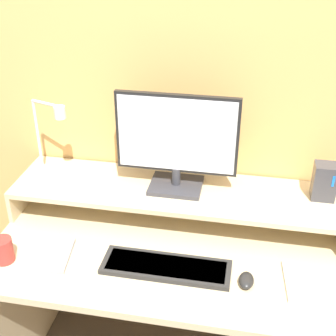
{
  "coord_description": "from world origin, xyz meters",
  "views": [
    {
      "loc": [
        0.28,
        -1.06,
        1.94
      ],
      "look_at": [
        -0.0,
        0.41,
        1.1
      ],
      "focal_mm": 50.0,
      "sensor_mm": 36.0,
      "label": 1
    }
  ],
  "objects_px": {
    "mouse": "(246,280)",
    "mug": "(3,250)",
    "monitor": "(176,142)",
    "desk_lamp": "(49,136)",
    "remote_control": "(64,256)",
    "router_dock": "(324,181)",
    "remote_secondary": "(291,281)",
    "keyboard": "(166,267)"
  },
  "relations": [
    {
      "from": "router_dock",
      "to": "remote_secondary",
      "type": "bearing_deg",
      "value": -107.53
    },
    {
      "from": "router_dock",
      "to": "keyboard",
      "type": "height_order",
      "value": "router_dock"
    },
    {
      "from": "keyboard",
      "to": "mouse",
      "type": "relative_size",
      "value": 5.62
    },
    {
      "from": "router_dock",
      "to": "remote_control",
      "type": "xyz_separation_m",
      "value": [
        -0.97,
        -0.39,
        -0.21
      ]
    },
    {
      "from": "keyboard",
      "to": "mug",
      "type": "relative_size",
      "value": 4.89
    },
    {
      "from": "remote_secondary",
      "to": "router_dock",
      "type": "bearing_deg",
      "value": 72.47
    },
    {
      "from": "remote_control",
      "to": "monitor",
      "type": "bearing_deg",
      "value": 43.82
    },
    {
      "from": "monitor",
      "to": "router_dock",
      "type": "relative_size",
      "value": 3.24
    },
    {
      "from": "monitor",
      "to": "remote_control",
      "type": "relative_size",
      "value": 2.44
    },
    {
      "from": "monitor",
      "to": "mouse",
      "type": "height_order",
      "value": "monitor"
    },
    {
      "from": "monitor",
      "to": "desk_lamp",
      "type": "distance_m",
      "value": 0.55
    },
    {
      "from": "mug",
      "to": "monitor",
      "type": "bearing_deg",
      "value": 35.34
    },
    {
      "from": "mug",
      "to": "mouse",
      "type": "bearing_deg",
      "value": 2.65
    },
    {
      "from": "router_dock",
      "to": "mug",
      "type": "bearing_deg",
      "value": -159.31
    },
    {
      "from": "mouse",
      "to": "router_dock",
      "type": "bearing_deg",
      "value": 55.81
    },
    {
      "from": "desk_lamp",
      "to": "mouse",
      "type": "height_order",
      "value": "desk_lamp"
    },
    {
      "from": "desk_lamp",
      "to": "router_dock",
      "type": "height_order",
      "value": "desk_lamp"
    },
    {
      "from": "desk_lamp",
      "to": "mug",
      "type": "bearing_deg",
      "value": -95.32
    },
    {
      "from": "mouse",
      "to": "remote_control",
      "type": "height_order",
      "value": "mouse"
    },
    {
      "from": "remote_secondary",
      "to": "monitor",
      "type": "bearing_deg",
      "value": 144.95
    },
    {
      "from": "monitor",
      "to": "remote_secondary",
      "type": "relative_size",
      "value": 2.4
    },
    {
      "from": "router_dock",
      "to": "keyboard",
      "type": "bearing_deg",
      "value": -146.33
    },
    {
      "from": "remote_secondary",
      "to": "desk_lamp",
      "type": "bearing_deg",
      "value": 161.56
    },
    {
      "from": "monitor",
      "to": "desk_lamp",
      "type": "height_order",
      "value": "monitor"
    },
    {
      "from": "desk_lamp",
      "to": "keyboard",
      "type": "height_order",
      "value": "desk_lamp"
    },
    {
      "from": "mouse",
      "to": "desk_lamp",
      "type": "bearing_deg",
      "value": 156.44
    },
    {
      "from": "desk_lamp",
      "to": "mouse",
      "type": "relative_size",
      "value": 3.99
    },
    {
      "from": "desk_lamp",
      "to": "mug",
      "type": "distance_m",
      "value": 0.51
    },
    {
      "from": "mouse",
      "to": "remote_secondary",
      "type": "distance_m",
      "value": 0.16
    },
    {
      "from": "monitor",
      "to": "remote_control",
      "type": "height_order",
      "value": "monitor"
    },
    {
      "from": "desk_lamp",
      "to": "remote_control",
      "type": "bearing_deg",
      "value": -64.14
    },
    {
      "from": "monitor",
      "to": "keyboard",
      "type": "distance_m",
      "value": 0.49
    },
    {
      "from": "monitor",
      "to": "mouse",
      "type": "relative_size",
      "value": 5.78
    },
    {
      "from": "desk_lamp",
      "to": "keyboard",
      "type": "xyz_separation_m",
      "value": [
        0.57,
        -0.35,
        -0.32
      ]
    },
    {
      "from": "mouse",
      "to": "remote_control",
      "type": "distance_m",
      "value": 0.69
    },
    {
      "from": "router_dock",
      "to": "mouse",
      "type": "bearing_deg",
      "value": -124.19
    },
    {
      "from": "router_dock",
      "to": "remote_secondary",
      "type": "relative_size",
      "value": 0.74
    },
    {
      "from": "router_dock",
      "to": "mouse",
      "type": "height_order",
      "value": "router_dock"
    },
    {
      "from": "keyboard",
      "to": "mug",
      "type": "distance_m",
      "value": 0.62
    },
    {
      "from": "mouse",
      "to": "mug",
      "type": "bearing_deg",
      "value": -177.35
    },
    {
      "from": "keyboard",
      "to": "remote_control",
      "type": "bearing_deg",
      "value": -178.9
    },
    {
      "from": "desk_lamp",
      "to": "remote_control",
      "type": "xyz_separation_m",
      "value": [
        0.18,
        -0.36,
        -0.32
      ]
    }
  ]
}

